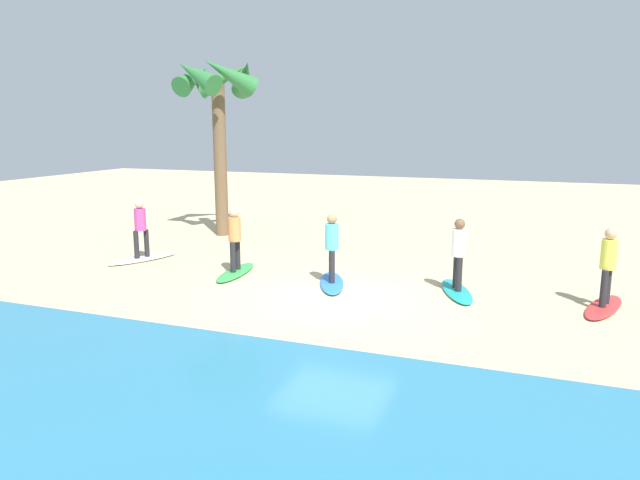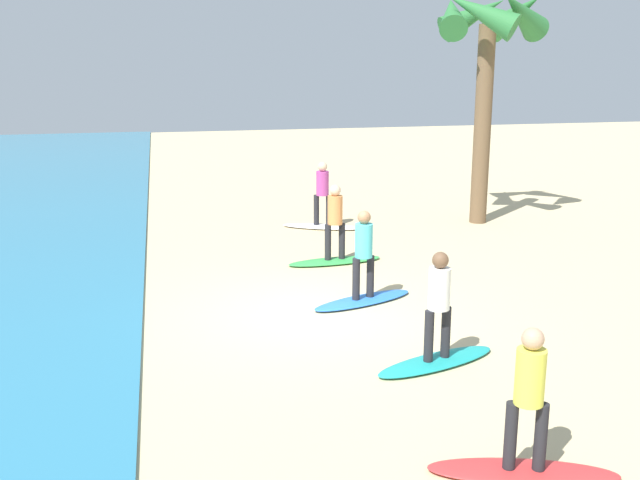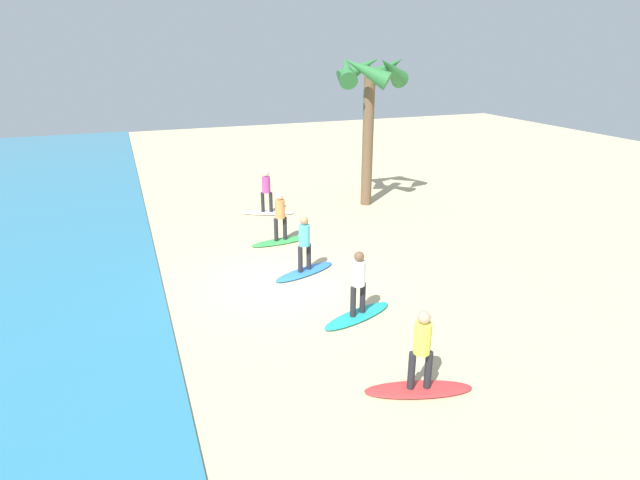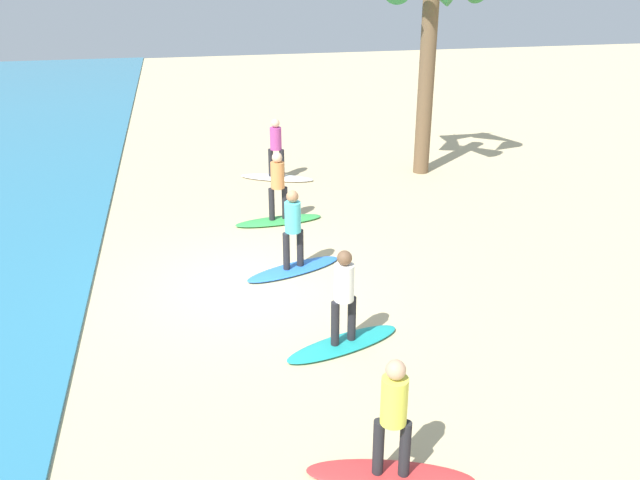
{
  "view_description": "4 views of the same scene",
  "coord_description": "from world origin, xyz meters",
  "px_view_note": "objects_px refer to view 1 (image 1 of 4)",
  "views": [
    {
      "loc": [
        -4.13,
        11.93,
        3.82
      ],
      "look_at": [
        0.86,
        -1.37,
        0.99
      ],
      "focal_mm": 32.86,
      "sensor_mm": 36.0,
      "label": 1
    },
    {
      "loc": [
        -12.4,
        2.56,
        4.59
      ],
      "look_at": [
        0.74,
        -0.22,
        1.15
      ],
      "focal_mm": 42.65,
      "sensor_mm": 36.0,
      "label": 2
    },
    {
      "loc": [
        -12.62,
        3.56,
        6.23
      ],
      "look_at": [
        0.14,
        -1.34,
        1.08
      ],
      "focal_mm": 29.05,
      "sensor_mm": 36.0,
      "label": 3
    },
    {
      "loc": [
        -11.74,
        0.98,
        6.07
      ],
      "look_at": [
        -0.18,
        -1.39,
        0.9
      ],
      "focal_mm": 37.84,
      "sensor_mm": 36.0,
      "label": 4
    }
  ],
  "objects_px": {
    "surfer_blue": "(332,243)",
    "surfer_green": "(235,235)",
    "surfer_red": "(608,261)",
    "palm_tree": "(218,92)",
    "surfer_teal": "(459,249)",
    "surfboard_blue": "(332,283)",
    "surfer_white": "(140,225)",
    "surfboard_teal": "(457,291)",
    "surfboard_white": "(142,259)",
    "surfboard_green": "(236,272)",
    "surfboard_red": "(604,307)"
  },
  "relations": [
    {
      "from": "surfer_blue",
      "to": "surfer_green",
      "type": "relative_size",
      "value": 1.0
    },
    {
      "from": "surfer_blue",
      "to": "surfer_red",
      "type": "bearing_deg",
      "value": -178.02
    },
    {
      "from": "surfer_red",
      "to": "palm_tree",
      "type": "distance_m",
      "value": 13.1
    },
    {
      "from": "surfer_teal",
      "to": "palm_tree",
      "type": "bearing_deg",
      "value": -26.9
    },
    {
      "from": "surfboard_blue",
      "to": "surfer_white",
      "type": "height_order",
      "value": "surfer_white"
    },
    {
      "from": "surfboard_teal",
      "to": "surfer_teal",
      "type": "height_order",
      "value": "surfer_teal"
    },
    {
      "from": "surfer_green",
      "to": "surfboard_blue",
      "type": "bearing_deg",
      "value": 178.14
    },
    {
      "from": "surfboard_white",
      "to": "surfboard_blue",
      "type": "bearing_deg",
      "value": 107.94
    },
    {
      "from": "surfboard_teal",
      "to": "surfer_blue",
      "type": "relative_size",
      "value": 1.28
    },
    {
      "from": "surfer_red",
      "to": "surfer_blue",
      "type": "bearing_deg",
      "value": 1.98
    },
    {
      "from": "surfboard_white",
      "to": "palm_tree",
      "type": "relative_size",
      "value": 0.35
    },
    {
      "from": "surfboard_teal",
      "to": "surfer_white",
      "type": "bearing_deg",
      "value": -110.52
    },
    {
      "from": "surfer_teal",
      "to": "surfer_white",
      "type": "height_order",
      "value": "same"
    },
    {
      "from": "surfboard_white",
      "to": "surfer_white",
      "type": "relative_size",
      "value": 1.28
    },
    {
      "from": "surfboard_green",
      "to": "palm_tree",
      "type": "distance_m",
      "value": 7.34
    },
    {
      "from": "surfer_white",
      "to": "surfboard_green",
      "type": "bearing_deg",
      "value": 172.6
    },
    {
      "from": "surfer_red",
      "to": "surfboard_teal",
      "type": "distance_m",
      "value": 3.21
    },
    {
      "from": "surfer_teal",
      "to": "surfboard_blue",
      "type": "relative_size",
      "value": 0.78
    },
    {
      "from": "surfer_blue",
      "to": "palm_tree",
      "type": "distance_m",
      "value": 8.34
    },
    {
      "from": "surfboard_white",
      "to": "surfer_white",
      "type": "distance_m",
      "value": 0.99
    },
    {
      "from": "surfboard_blue",
      "to": "surfboard_white",
      "type": "distance_m",
      "value": 5.92
    },
    {
      "from": "surfer_blue",
      "to": "surfboard_green",
      "type": "distance_m",
      "value": 2.85
    },
    {
      "from": "surfboard_red",
      "to": "surfer_blue",
      "type": "height_order",
      "value": "surfer_blue"
    },
    {
      "from": "surfer_blue",
      "to": "palm_tree",
      "type": "xyz_separation_m",
      "value": [
        5.71,
        -4.72,
        3.82
      ]
    },
    {
      "from": "surfer_green",
      "to": "surfboard_white",
      "type": "relative_size",
      "value": 0.78
    },
    {
      "from": "surfer_teal",
      "to": "surfboard_white",
      "type": "relative_size",
      "value": 0.78
    },
    {
      "from": "surfboard_red",
      "to": "surfer_blue",
      "type": "distance_m",
      "value": 6.07
    },
    {
      "from": "surfer_green",
      "to": "surfer_white",
      "type": "bearing_deg",
      "value": -7.4
    },
    {
      "from": "surfer_teal",
      "to": "surfboard_teal",
      "type": "bearing_deg",
      "value": -90.0
    },
    {
      "from": "surfer_green",
      "to": "palm_tree",
      "type": "xyz_separation_m",
      "value": [
        3.05,
        -4.63,
        3.82
      ]
    },
    {
      "from": "surfer_red",
      "to": "surfer_white",
      "type": "xyz_separation_m",
      "value": [
        11.88,
        -0.3,
        0.0
      ]
    },
    {
      "from": "surfboard_red",
      "to": "surfer_red",
      "type": "height_order",
      "value": "surfer_red"
    },
    {
      "from": "surfboard_blue",
      "to": "surfer_green",
      "type": "distance_m",
      "value": 2.85
    },
    {
      "from": "surfboard_red",
      "to": "surfboard_white",
      "type": "height_order",
      "value": "same"
    },
    {
      "from": "surfer_blue",
      "to": "surfboard_teal",
      "type": "bearing_deg",
      "value": -173.45
    },
    {
      "from": "surfer_red",
      "to": "surfboard_blue",
      "type": "distance_m",
      "value": 6.07
    },
    {
      "from": "surfboard_red",
      "to": "surfer_teal",
      "type": "xyz_separation_m",
      "value": [
        3.05,
        -0.13,
        0.99
      ]
    },
    {
      "from": "surfboard_blue",
      "to": "surfer_white",
      "type": "bearing_deg",
      "value": -115.75
    },
    {
      "from": "surfer_blue",
      "to": "surfer_green",
      "type": "xyz_separation_m",
      "value": [
        2.67,
        -0.09,
        0.0
      ]
    },
    {
      "from": "surfer_teal",
      "to": "surfer_blue",
      "type": "distance_m",
      "value": 2.95
    },
    {
      "from": "surfboard_teal",
      "to": "surfboard_green",
      "type": "distance_m",
      "value": 5.6
    },
    {
      "from": "surfboard_blue",
      "to": "surfboard_teal",
      "type": "bearing_deg",
      "value": 75.7
    },
    {
      "from": "surfer_green",
      "to": "surfboard_white",
      "type": "bearing_deg",
      "value": -7.4
    },
    {
      "from": "surfer_blue",
      "to": "surfboard_green",
      "type": "height_order",
      "value": "surfer_blue"
    },
    {
      "from": "surfer_red",
      "to": "surfer_green",
      "type": "height_order",
      "value": "same"
    },
    {
      "from": "surfboard_green",
      "to": "surfboard_white",
      "type": "bearing_deg",
      "value": -103.74
    },
    {
      "from": "surfboard_blue",
      "to": "surfer_blue",
      "type": "xyz_separation_m",
      "value": [
        0.0,
        -0.0,
        0.99
      ]
    },
    {
      "from": "surfer_green",
      "to": "surfboard_green",
      "type": "bearing_deg",
      "value": 0.0
    },
    {
      "from": "surfer_teal",
      "to": "palm_tree",
      "type": "distance_m",
      "value": 10.42
    },
    {
      "from": "surfboard_teal",
      "to": "surfer_teal",
      "type": "relative_size",
      "value": 1.28
    }
  ]
}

